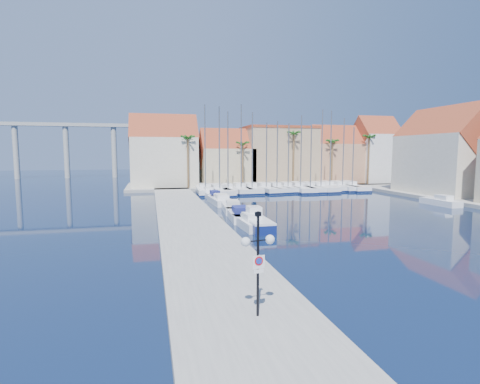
# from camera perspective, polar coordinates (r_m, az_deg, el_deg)

# --- Properties ---
(ground) EXTENTS (260.00, 260.00, 0.00)m
(ground) POSITION_cam_1_polar(r_m,az_deg,el_deg) (28.85, 12.82, -7.88)
(ground) COLOR black
(ground) RESTS_ON ground
(quay_west) EXTENTS (6.00, 77.00, 0.50)m
(quay_west) POSITION_cam_1_polar(r_m,az_deg,el_deg) (39.28, -8.14, -3.69)
(quay_west) COLOR gray
(quay_west) RESTS_ON ground
(shore_north) EXTENTS (54.00, 16.00, 0.50)m
(shore_north) POSITION_cam_1_polar(r_m,az_deg,el_deg) (76.74, 3.66, 1.14)
(shore_north) COLOR gray
(shore_north) RESTS_ON ground
(lamp_post) EXTENTS (1.40, 0.55, 4.15)m
(lamp_post) POSITION_cam_1_polar(r_m,az_deg,el_deg) (14.58, 2.76, -8.51)
(lamp_post) COLOR black
(lamp_post) RESTS_ON quay_west
(bollard) EXTENTS (0.23, 0.23, 0.57)m
(bollard) POSITION_cam_1_polar(r_m,az_deg,el_deg) (21.37, 3.25, -10.53)
(bollard) COLOR black
(bollard) RESTS_ON quay_west
(fishing_boat) EXTENTS (1.89, 5.53, 1.93)m
(fishing_boat) POSITION_cam_1_polar(r_m,az_deg,el_deg) (33.71, 2.55, -4.59)
(fishing_boat) COLOR navy
(fishing_boat) RESTS_ON ground
(motorboat_west_0) EXTENTS (2.15, 5.93, 1.40)m
(motorboat_west_0) POSITION_cam_1_polar(r_m,az_deg,el_deg) (34.38, 1.48, -4.60)
(motorboat_west_0) COLOR white
(motorboat_west_0) RESTS_ON ground
(motorboat_west_1) EXTENTS (2.52, 6.64, 1.40)m
(motorboat_west_1) POSITION_cam_1_polar(r_m,az_deg,el_deg) (38.61, -0.09, -3.41)
(motorboat_west_1) COLOR white
(motorboat_west_1) RESTS_ON ground
(motorboat_west_2) EXTENTS (2.59, 6.34, 1.40)m
(motorboat_west_2) POSITION_cam_1_polar(r_m,az_deg,el_deg) (43.47, -1.23, -2.33)
(motorboat_west_2) COLOR white
(motorboat_west_2) RESTS_ON ground
(motorboat_west_3) EXTENTS (2.51, 7.07, 1.40)m
(motorboat_west_3) POSITION_cam_1_polar(r_m,az_deg,el_deg) (49.90, -3.01, -1.24)
(motorboat_west_3) COLOR white
(motorboat_west_3) RESTS_ON ground
(motorboat_west_4) EXTENTS (2.00, 5.15, 1.40)m
(motorboat_west_4) POSITION_cam_1_polar(r_m,az_deg,el_deg) (54.27, -3.96, -0.65)
(motorboat_west_4) COLOR white
(motorboat_west_4) RESTS_ON ground
(motorboat_west_5) EXTENTS (2.00, 5.39, 1.40)m
(motorboat_west_5) POSITION_cam_1_polar(r_m,az_deg,el_deg) (59.31, -4.91, -0.08)
(motorboat_west_5) COLOR white
(motorboat_west_5) RESTS_ON ground
(motorboat_east_1) EXTENTS (2.02, 5.59, 1.40)m
(motorboat_east_1) POSITION_cam_1_polar(r_m,az_deg,el_deg) (55.03, 28.27, -1.28)
(motorboat_east_1) COLOR white
(motorboat_east_1) RESTS_ON ground
(sailboat_0) EXTENTS (3.34, 10.46, 14.49)m
(sailboat_0) POSITION_cam_1_polar(r_m,az_deg,el_deg) (62.17, -5.33, 0.29)
(sailboat_0) COLOR white
(sailboat_0) RESTS_ON ground
(sailboat_1) EXTENTS (3.64, 11.23, 14.14)m
(sailboat_1) POSITION_cam_1_polar(r_m,az_deg,el_deg) (61.70, -3.26, 0.24)
(sailboat_1) COLOR white
(sailboat_1) RESTS_ON ground
(sailboat_2) EXTENTS (2.81, 8.56, 13.47)m
(sailboat_2) POSITION_cam_1_polar(r_m,az_deg,el_deg) (62.76, -1.89, 0.39)
(sailboat_2) COLOR white
(sailboat_2) RESTS_ON ground
(sailboat_3) EXTENTS (2.67, 9.65, 14.71)m
(sailboat_3) POSITION_cam_1_polar(r_m,az_deg,el_deg) (63.51, 0.07, 0.45)
(sailboat_3) COLOR white
(sailboat_3) RESTS_ON ground
(sailboat_4) EXTENTS (3.31, 9.78, 13.48)m
(sailboat_4) POSITION_cam_1_polar(r_m,az_deg,el_deg) (64.11, 1.77, 0.49)
(sailboat_4) COLOR white
(sailboat_4) RESTS_ON ground
(sailboat_5) EXTENTS (3.38, 9.82, 11.80)m
(sailboat_5) POSITION_cam_1_polar(r_m,az_deg,el_deg) (64.65, 3.84, 0.50)
(sailboat_5) COLOR white
(sailboat_5) RESTS_ON ground
(sailboat_6) EXTENTS (2.88, 8.99, 12.13)m
(sailboat_6) POSITION_cam_1_polar(r_m,az_deg,el_deg) (65.32, 5.48, 0.56)
(sailboat_6) COLOR white
(sailboat_6) RESTS_ON ground
(sailboat_7) EXTENTS (2.44, 8.30, 11.75)m
(sailboat_7) POSITION_cam_1_polar(r_m,az_deg,el_deg) (65.94, 7.21, 0.60)
(sailboat_7) COLOR white
(sailboat_7) RESTS_ON ground
(sailboat_8) EXTENTS (3.74, 11.33, 13.14)m
(sailboat_8) POSITION_cam_1_polar(r_m,az_deg,el_deg) (66.64, 9.02, 0.60)
(sailboat_8) COLOR white
(sailboat_8) RESTS_ON ground
(sailboat_9) EXTENTS (3.04, 9.79, 11.52)m
(sailboat_9) POSITION_cam_1_polar(r_m,az_deg,el_deg) (66.97, 10.49, 0.60)
(sailboat_9) COLOR white
(sailboat_9) RESTS_ON ground
(sailboat_10) EXTENTS (3.41, 10.11, 14.17)m
(sailboat_10) POSITION_cam_1_polar(r_m,az_deg,el_deg) (67.76, 11.98, 0.66)
(sailboat_10) COLOR white
(sailboat_10) RESTS_ON ground
(sailboat_11) EXTENTS (3.07, 9.00, 14.16)m
(sailboat_11) POSITION_cam_1_polar(r_m,az_deg,el_deg) (69.58, 13.29, 0.80)
(sailboat_11) COLOR white
(sailboat_11) RESTS_ON ground
(sailboat_12) EXTENTS (2.82, 9.49, 12.84)m
(sailboat_12) POSITION_cam_1_polar(r_m,az_deg,el_deg) (70.40, 15.11, 0.78)
(sailboat_12) COLOR white
(sailboat_12) RESTS_ON ground
(sailboat_13) EXTENTS (3.27, 10.32, 11.31)m
(sailboat_13) POSITION_cam_1_polar(r_m,az_deg,el_deg) (71.03, 16.51, 0.76)
(sailboat_13) COLOR white
(sailboat_13) RESTS_ON ground
(building_0) EXTENTS (12.30, 9.00, 13.50)m
(building_0) POSITION_cam_1_polar(r_m,az_deg,el_deg) (72.10, -11.51, 5.71)
(building_0) COLOR beige
(building_0) RESTS_ON shore_north
(building_1) EXTENTS (10.30, 8.00, 11.00)m
(building_1) POSITION_cam_1_polar(r_m,az_deg,el_deg) (73.52, -2.07, 4.87)
(building_1) COLOR tan
(building_1) RESTS_ON shore_north
(building_2) EXTENTS (14.20, 10.20, 11.50)m
(building_2) POSITION_cam_1_polar(r_m,az_deg,el_deg) (77.39, 5.83, 5.62)
(building_2) COLOR tan
(building_2) RESTS_ON shore_north
(building_3) EXTENTS (10.30, 8.00, 12.00)m
(building_3) POSITION_cam_1_polar(r_m,az_deg,el_deg) (81.24, 14.11, 5.21)
(building_3) COLOR tan
(building_3) RESTS_ON shore_north
(building_4) EXTENTS (8.30, 8.00, 14.00)m
(building_4) POSITION_cam_1_polar(r_m,az_deg,el_deg) (84.93, 19.86, 5.81)
(building_4) COLOR silver
(building_4) RESTS_ON shore_north
(building_6) EXTENTS (9.00, 14.30, 13.50)m
(building_6) POSITION_cam_1_polar(r_m,az_deg,el_deg) (66.24, 28.89, 5.04)
(building_6) COLOR beige
(building_6) RESTS_ON shore_east
(palm_0) EXTENTS (2.60, 2.60, 10.15)m
(palm_0) POSITION_cam_1_polar(r_m,az_deg,el_deg) (67.41, -7.98, 7.92)
(palm_0) COLOR brown
(palm_0) RESTS_ON shore_north
(palm_1) EXTENTS (2.60, 2.60, 9.15)m
(palm_1) POSITION_cam_1_polar(r_m,az_deg,el_deg) (69.07, 0.39, 7.15)
(palm_1) COLOR brown
(palm_1) RESTS_ON shore_north
(palm_2) EXTENTS (2.60, 2.60, 11.15)m
(palm_2) POSITION_cam_1_polar(r_m,az_deg,el_deg) (72.18, 8.21, 8.54)
(palm_2) COLOR brown
(palm_2) RESTS_ON shore_north
(palm_3) EXTENTS (2.60, 2.60, 9.65)m
(palm_3) POSITION_cam_1_polar(r_m,az_deg,el_deg) (75.44, 13.89, 7.25)
(palm_3) COLOR brown
(palm_3) RESTS_ON shore_north
(palm_4) EXTENTS (2.60, 2.60, 10.65)m
(palm_4) POSITION_cam_1_polar(r_m,az_deg,el_deg) (79.44, 19.09, 7.70)
(palm_4) COLOR brown
(palm_4) RESTS_ON shore_north
(viaduct) EXTENTS (48.00, 2.20, 14.45)m
(viaduct) POSITION_cam_1_polar(r_m,az_deg,el_deg) (110.35, -27.61, 7.18)
(viaduct) COLOR #9E9E99
(viaduct) RESTS_ON ground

